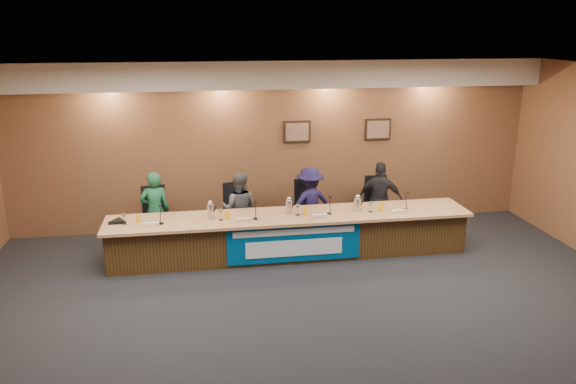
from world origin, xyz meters
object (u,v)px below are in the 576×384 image
(panelist_a, at_px, (155,211))
(office_chair_a, at_px, (156,221))
(office_chair_b, at_px, (239,216))
(dais_body, at_px, (290,236))
(carafe_mid, at_px, (289,207))
(banner, at_px, (294,243))
(panelist_c, at_px, (310,204))
(panelist_d, at_px, (380,199))
(carafe_left, at_px, (211,211))
(speakerphone, at_px, (118,221))
(office_chair_c, at_px, (309,213))
(panelist_b, at_px, (239,208))
(office_chair_d, at_px, (378,209))
(carafe_right, at_px, (357,205))

(panelist_a, relative_size, office_chair_a, 2.91)
(office_chair_b, bearing_deg, dais_body, -60.40)
(dais_body, height_order, carafe_mid, carafe_mid)
(banner, xyz_separation_m, panelist_c, (0.48, 1.10, 0.30))
(banner, distance_m, panelist_d, 2.14)
(carafe_left, bearing_deg, speakerphone, 178.28)
(panelist_a, height_order, carafe_left, panelist_a)
(office_chair_b, height_order, speakerphone, speakerphone)
(office_chair_b, height_order, office_chair_c, same)
(office_chair_c, bearing_deg, panelist_a, 175.62)
(panelist_b, relative_size, office_chair_d, 2.76)
(office_chair_b, bearing_deg, carafe_mid, -61.11)
(banner, bearing_deg, speakerphone, 171.63)
(panelist_c, height_order, carafe_mid, panelist_c)
(office_chair_d, relative_size, speakerphone, 1.50)
(panelist_a, bearing_deg, panelist_d, 173.88)
(panelist_d, relative_size, speakerphone, 4.39)
(panelist_b, distance_m, office_chair_b, 0.21)
(carafe_mid, bearing_deg, banner, -87.05)
(office_chair_d, height_order, carafe_right, carafe_right)
(panelist_a, height_order, carafe_right, panelist_a)
(panelist_d, xyz_separation_m, carafe_right, (-0.65, -0.74, 0.16))
(panelist_b, bearing_deg, office_chair_b, -76.74)
(office_chair_c, distance_m, carafe_left, 2.03)
(panelist_c, distance_m, office_chair_a, 2.75)
(dais_body, bearing_deg, office_chair_a, 160.91)
(office_chair_a, distance_m, carafe_left, 1.32)
(panelist_d, bearing_deg, carafe_left, 32.29)
(carafe_mid, bearing_deg, panelist_d, 20.45)
(panelist_b, xyz_separation_m, carafe_mid, (0.78, -0.68, 0.21))
(panelist_c, relative_size, office_chair_a, 2.85)
(banner, xyz_separation_m, panelist_d, (1.81, 1.10, 0.32))
(office_chair_d, relative_size, carafe_right, 2.08)
(carafe_mid, xyz_separation_m, carafe_right, (1.17, -0.06, -0.00))
(panelist_b, relative_size, office_chair_c, 2.76)
(office_chair_c, height_order, carafe_right, carafe_right)
(carafe_right, bearing_deg, panelist_d, 48.51)
(panelist_d, height_order, office_chair_d, panelist_d)
(office_chair_c, bearing_deg, panelist_c, -96.47)
(panelist_a, height_order, panelist_c, panelist_a)
(panelist_a, distance_m, office_chair_c, 2.75)
(banner, distance_m, speakerphone, 2.86)
(panelist_b, relative_size, panelist_c, 0.97)
(panelist_d, xyz_separation_m, carafe_mid, (-1.83, -0.68, 0.17))
(dais_body, distance_m, panelist_a, 2.39)
(dais_body, distance_m, panelist_b, 1.10)
(panelist_a, relative_size, office_chair_d, 2.91)
(office_chair_a, height_order, office_chair_b, same)
(panelist_a, xyz_separation_m, panelist_b, (1.46, 0.00, -0.04))
(panelist_a, relative_size, panelist_b, 1.05)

